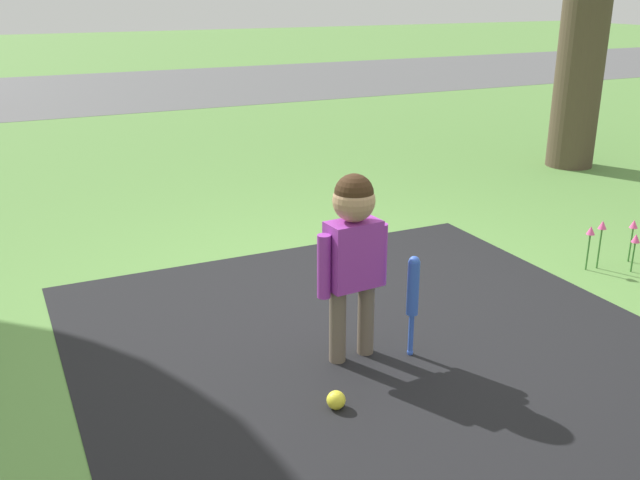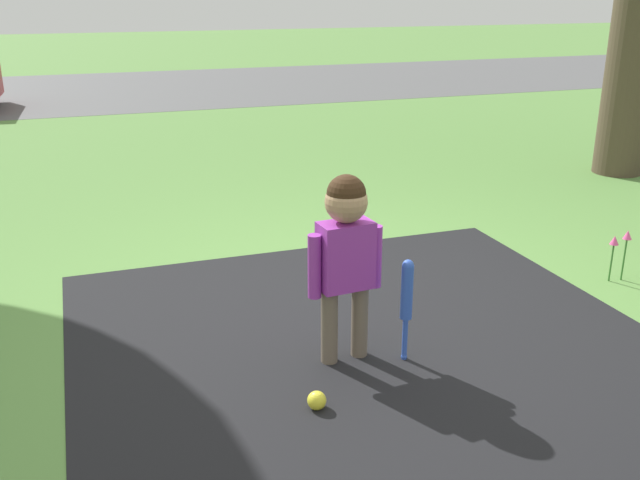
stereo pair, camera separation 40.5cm
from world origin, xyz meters
name	(u,v)px [view 2 (the right image)]	position (x,y,z in m)	size (l,w,h in m)	color
ground_plane	(360,298)	(0.00, 0.00, 0.00)	(60.00, 60.00, 0.00)	#5B8C42
street_strip	(155,88)	(0.00, 10.79, 0.00)	(40.00, 6.00, 0.01)	#59595B
child	(346,243)	(-0.39, -0.71, 0.67)	(0.42, 0.22, 1.03)	#6B5B4C
baseball_bat	(407,296)	(-0.08, -0.83, 0.38)	(0.06, 0.06, 0.58)	blue
sports_ball	(317,400)	(-0.69, -1.12, 0.05)	(0.09, 0.09, 0.09)	yellow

